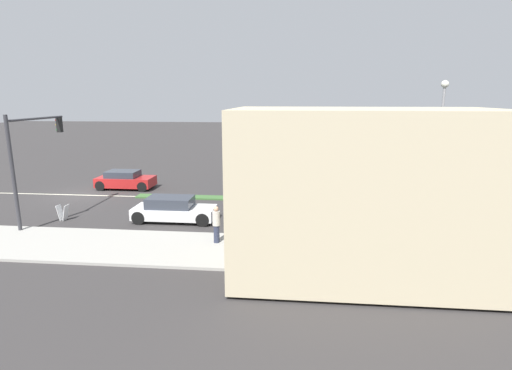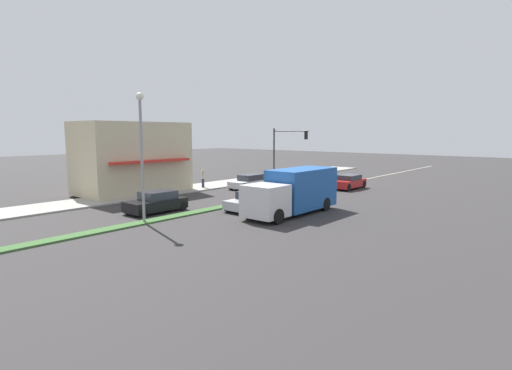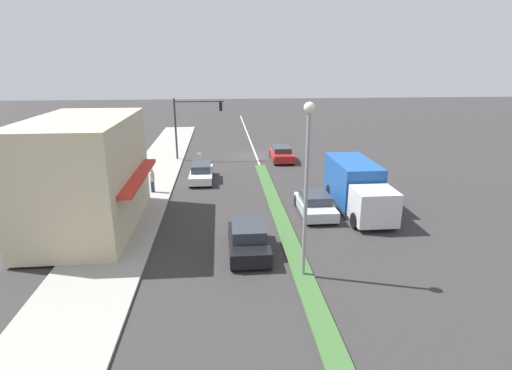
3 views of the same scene
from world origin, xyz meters
The scene contains 14 objects.
ground_plane centered at (0.00, 18.00, 0.00)m, with size 160.00×160.00×0.00m, color #333030.
sidewalk_right centered at (9.00, 18.50, 0.06)m, with size 4.00×73.00×0.12m, color #9E9B93.
median_strip centered at (0.00, 27.00, 0.05)m, with size 0.90×46.00×0.10m, color #3D6633.
lane_marking_center centered at (0.00, 0.00, 0.00)m, with size 0.16×60.00×0.01m, color beige.
building_corner_store centered at (10.71, 16.86, 3.12)m, with size 5.63×9.16×6.01m.
traffic_signal_main centered at (6.12, 1.06, 3.90)m, with size 4.59×0.34×5.60m.
street_lamp centered at (0.00, 23.07, 4.78)m, with size 0.44×0.44×7.37m.
pedestrian centered at (8.27, 11.03, 1.00)m, with size 0.34×0.34×1.68m.
warning_aframe_sign centered at (5.44, 2.05, 0.43)m, with size 0.45×0.53×0.84m.
delivery_truck centered at (-5.00, 15.08, 1.47)m, with size 2.44×7.50×2.87m.
sedan_silver centered at (-2.20, 15.86, 0.62)m, with size 1.91×4.06×1.28m.
suv_black centered at (2.20, 20.62, 0.66)m, with size 1.89×3.96×1.40m.
hatchback_red centered at (-2.20, 2.22, 0.64)m, with size 1.87×4.00×1.31m.
van_white centered at (5.00, 8.03, 0.64)m, with size 1.73×4.33×1.32m.
Camera 3 is at (3.40, 38.25, 8.95)m, focal length 28.00 mm.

